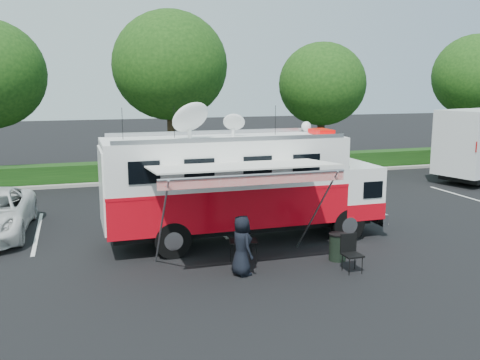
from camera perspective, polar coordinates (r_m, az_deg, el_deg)
The scene contains 9 objects.
ground_plane at distance 17.54m, azimuth 0.49°, elevation -6.40°, with size 120.00×120.00×0.00m, color black.
back_border at distance 29.56m, azimuth -5.20°, elevation 10.24°, with size 60.00×6.14×8.87m.
stall_lines at distance 20.18m, azimuth -3.50°, elevation -4.15°, with size 24.12×5.50×0.01m.
command_truck at distance 17.07m, azimuth 0.25°, elevation -0.47°, with size 9.00×2.48×4.32m.
awning at distance 14.25m, azimuth 0.32°, elevation 1.16°, with size 4.91×2.54×2.97m.
person at distance 14.50m, azimuth 0.18°, elevation -10.06°, with size 0.79×0.52×1.62m, color black.
folding_table at distance 15.22m, azimuth 0.36°, elevation -6.64°, with size 0.87×0.70×0.66m.
folding_chair at distance 14.89m, azimuth 11.70°, elevation -7.27°, with size 0.50×0.52×1.02m.
trash_bin at distance 15.75m, azimuth 10.37°, elevation -7.01°, with size 0.53×0.53×0.79m.
Camera 1 is at (-5.18, -15.97, 5.07)m, focal length 40.00 mm.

